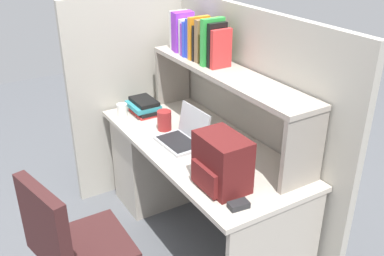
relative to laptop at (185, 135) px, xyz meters
name	(u,v)px	position (x,y,z in m)	size (l,w,h in m)	color
ground_plane	(198,233)	(0.05, 0.07, -0.78)	(8.00, 8.00, 0.00)	#595B60
desk	(171,161)	(-0.33, 0.07, -0.38)	(1.60, 0.70, 0.73)	beige
cubicle_partition_rear	(246,124)	(0.05, 0.45, -0.01)	(1.84, 0.05, 1.55)	#B2ADA0
cubicle_partition_left	(136,96)	(-0.80, 0.02, -0.01)	(0.05, 1.06, 1.55)	#B2ADA0
overhead_hutch	(226,86)	(0.05, 0.27, 0.30)	(1.44, 0.28, 0.45)	gray
reference_books_on_shelf	(198,38)	(-0.28, 0.27, 0.53)	(0.57, 0.18, 0.30)	white
laptop	(185,135)	(0.00, 0.00, 0.00)	(0.32, 0.26, 0.22)	#B7BABF
backpack	(221,163)	(0.53, -0.09, 0.09)	(0.30, 0.23, 0.29)	#591919
computer_mouse	(239,205)	(0.74, -0.12, -0.03)	(0.06, 0.10, 0.03)	#262628
paper_cup	(122,110)	(-0.59, -0.18, 0.00)	(0.08, 0.08, 0.09)	white
snack_canister	(164,120)	(-0.23, -0.02, 0.02)	(0.10, 0.10, 0.14)	maroon
desk_book_stack	(144,106)	(-0.56, -0.02, 0.00)	(0.25, 0.19, 0.11)	red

